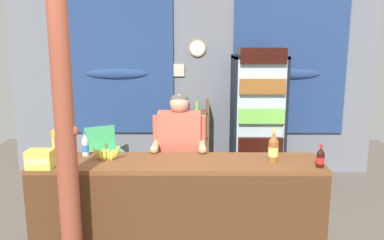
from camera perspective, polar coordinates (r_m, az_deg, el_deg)
The scene contains 14 objects.
ground_plane at distance 4.75m, azimuth -0.14°, elevation -14.29°, with size 7.62×7.62×0.00m, color #665B51.
back_wall_curtained at distance 6.12m, azimuth 0.25°, elevation 5.00°, with size 5.46×0.22×2.64m.
stall_counter at distance 3.70m, azimuth -2.05°, elevation -12.03°, with size 2.60×0.57×0.98m.
timber_post at distance 3.30m, azimuth -17.43°, elevation -3.24°, with size 0.19×0.17×2.63m.
drink_fridge at distance 5.71m, azimuth 9.34°, elevation 1.26°, with size 0.72×0.69×1.94m.
bottle_shelf_rack at distance 5.93m, azimuth 0.06°, elevation -2.59°, with size 0.48×0.28×1.19m.
plastic_lawn_chair at distance 5.70m, azimuth -12.47°, elevation -4.76°, with size 0.60×0.60×0.86m.
shopkeeper at distance 4.15m, azimuth -1.79°, elevation -3.91°, with size 0.55×0.42×1.52m.
soda_bottle_iced_tea at distance 3.68m, azimuth 11.44°, elevation -3.89°, with size 0.09×0.09×0.30m.
soda_bottle_water at distance 3.93m, azimuth -14.89°, elevation -3.49°, with size 0.07×0.07×0.24m.
soda_bottle_cola at distance 3.64m, azimuth 17.72°, elevation -5.10°, with size 0.07×0.07×0.20m.
snack_box_instant_noodle at distance 3.68m, azimuth -20.69°, elevation -5.20°, with size 0.22×0.16×0.16m.
snack_box_choco_powder at distance 4.01m, azimuth -17.88°, elevation -3.00°, with size 0.17×0.11×0.25m.
banana_bunch at distance 3.76m, azimuth -12.01°, elevation -4.70°, with size 0.27×0.06×0.16m.
Camera 1 is at (0.05, -3.10, 2.08)m, focal length 37.68 mm.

